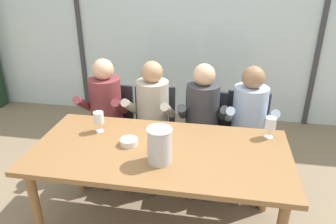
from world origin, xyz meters
TOP-DOWN VIEW (x-y plane):
  - ground at (0.00, 1.00)m, footprint 14.00×14.00m
  - window_glass_panel at (0.00, 2.31)m, footprint 7.14×0.03m
  - window_mullion_left at (-1.61, 2.29)m, footprint 0.06×0.06m
  - window_mullion_right at (1.61, 2.29)m, footprint 0.06×0.06m
  - hillside_vineyard at (0.00, 5.64)m, footprint 13.14×2.40m
  - dining_table at (0.00, 0.00)m, footprint 1.94×0.94m
  - chair_near_curtain at (-0.70, 0.89)m, footprint 0.47×0.47m
  - chair_left_of_center at (-0.24, 0.89)m, footprint 0.49×0.49m
  - chair_center at (0.28, 0.86)m, footprint 0.46×0.46m
  - chair_right_of_center at (0.69, 0.91)m, footprint 0.48×0.48m
  - person_maroon_top at (-0.73, 0.74)m, footprint 0.46×0.61m
  - person_beige_jumper at (-0.24, 0.74)m, footprint 0.48×0.63m
  - person_charcoal_jacket at (0.26, 0.74)m, footprint 0.48×0.63m
  - person_pale_blue_shirt at (0.70, 0.74)m, footprint 0.47×0.61m
  - ice_bucket_primary at (0.03, -0.16)m, footprint 0.18×0.18m
  - tasting_bowl at (-0.25, 0.02)m, footprint 0.14×0.14m
  - wine_glass_by_left_taster at (-0.55, 0.20)m, footprint 0.08×0.08m
  - wine_glass_near_bucket at (0.83, 0.33)m, footprint 0.08×0.08m

SIDE VIEW (x-z plane):
  - ground at x=0.00m, z-range 0.00..0.00m
  - chair_near_curtain at x=-0.70m, z-range 0.08..0.97m
  - chair_left_of_center at x=-0.24m, z-range 0.08..0.97m
  - chair_center at x=0.28m, z-range 0.08..0.97m
  - chair_right_of_center at x=0.69m, z-range 0.08..0.97m
  - dining_table at x=0.00m, z-range 0.30..1.08m
  - person_maroon_top at x=-0.73m, z-range 0.09..1.31m
  - person_beige_jumper at x=-0.24m, z-range 0.09..1.31m
  - person_charcoal_jacket at x=0.26m, z-range 0.09..1.31m
  - person_pale_blue_shirt at x=0.70m, z-range 0.09..1.31m
  - tasting_bowl at x=-0.25m, z-range 0.77..0.82m
  - wine_glass_by_left_taster at x=-0.55m, z-range 0.80..0.98m
  - wine_glass_near_bucket at x=0.83m, z-range 0.81..0.98m
  - ice_bucket_primary at x=0.03m, z-range 0.78..1.04m
  - hillside_vineyard at x=0.00m, z-range 0.00..1.98m
  - window_glass_panel at x=0.00m, z-range 0.00..2.60m
  - window_mullion_left at x=-1.61m, z-range 0.00..2.60m
  - window_mullion_right at x=1.61m, z-range 0.00..2.60m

